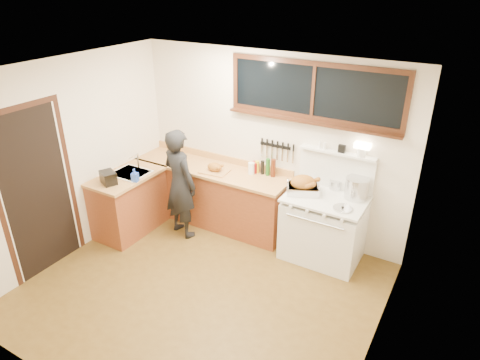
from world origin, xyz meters
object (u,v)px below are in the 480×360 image
Objects in this scene: vintage_stove at (324,226)px; cutting_board at (215,169)px; man at (180,184)px; roast_turkey at (303,185)px.

vintage_stove is 3.82× the size of cutting_board.
man is 0.54m from cutting_board.
roast_turkey is at bearing -175.98° from vintage_stove.
roast_turkey is (1.66, 0.45, 0.20)m from man.
vintage_stove is at bearing 13.54° from man.
man reaches higher than cutting_board.
man is 3.84× the size of cutting_board.
vintage_stove is 1.00× the size of man.
man is 1.74m from roast_turkey.
man is 3.18× the size of roast_turkey.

